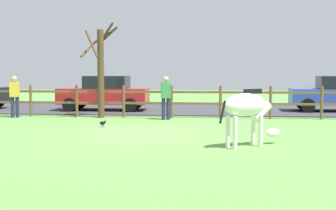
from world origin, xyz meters
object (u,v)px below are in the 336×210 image
(parked_car_red, at_px, (105,93))
(visitor_left_of_tree, at_px, (15,95))
(bare_tree, at_px, (100,68))
(visitor_right_of_tree, at_px, (166,96))
(crow_on_grass, at_px, (103,123))
(zebra, at_px, (247,109))

(parked_car_red, bearing_deg, visitor_left_of_tree, -132.81)
(bare_tree, height_order, visitor_left_of_tree, bare_tree)
(bare_tree, xyz_separation_m, visitor_right_of_tree, (2.64, -0.56, -1.04))
(parked_car_red, distance_m, visitor_right_of_tree, 4.57)
(visitor_left_of_tree, bearing_deg, bare_tree, 5.75)
(visitor_right_of_tree, bearing_deg, bare_tree, 168.09)
(visitor_left_of_tree, bearing_deg, parked_car_red, 47.19)
(crow_on_grass, relative_size, visitor_left_of_tree, 0.13)
(visitor_left_of_tree, bearing_deg, crow_on_grass, -31.95)
(bare_tree, bearing_deg, parked_car_red, 100.54)
(visitor_right_of_tree, bearing_deg, parked_car_red, 133.62)
(zebra, xyz_separation_m, parked_car_red, (-5.79, 9.26, -0.08))
(bare_tree, bearing_deg, crow_on_grass, -74.89)
(bare_tree, distance_m, parked_car_red, 3.01)
(crow_on_grass, xyz_separation_m, parked_car_red, (-1.31, 5.70, 0.72))
(visitor_left_of_tree, bearing_deg, visitor_right_of_tree, -2.06)
(bare_tree, bearing_deg, zebra, -50.95)
(bare_tree, bearing_deg, visitor_left_of_tree, -174.25)
(visitor_left_of_tree, distance_m, visitor_right_of_tree, 6.03)
(zebra, height_order, visitor_left_of_tree, visitor_left_of_tree)
(bare_tree, height_order, zebra, bare_tree)
(visitor_left_of_tree, bearing_deg, zebra, -35.46)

